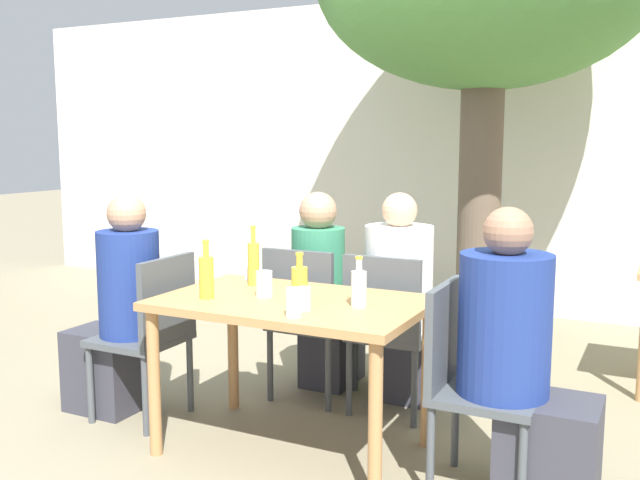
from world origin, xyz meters
The scene contains 19 objects.
ground_plane centered at (0.00, 0.00, 0.00)m, with size 30.00×30.00×0.00m, color gray.
cafe_building_wall centered at (0.00, 3.37, 1.40)m, with size 10.00×0.08×2.80m.
dining_table_front centered at (0.00, 0.00, 0.67)m, with size 1.27×0.81×0.77m.
patio_chair_0 centered at (-0.87, 0.00, 0.52)m, with size 0.44×0.44×0.91m.
patio_chair_1 centered at (0.87, 0.00, 0.52)m, with size 0.44×0.44×0.91m.
patio_chair_2 centered at (-0.25, 0.64, 0.52)m, with size 0.44×0.44×0.91m.
patio_chair_3 centered at (0.25, 0.64, 0.52)m, with size 0.44×0.44×0.91m.
person_seated_0 centered at (-1.10, 0.00, 0.55)m, with size 0.57×0.34×1.24m.
person_seated_1 centered at (1.10, 0.00, 0.57)m, with size 0.59×0.39×1.26m.
person_seated_2 centered at (-0.25, 0.87, 0.55)m, with size 0.32×0.56×1.22m.
person_seated_3 centered at (0.25, 0.86, 0.56)m, with size 0.39×0.59×1.24m.
water_bottle_0 centered at (0.35, 0.00, 0.86)m, with size 0.07×0.07×0.24m.
oil_cruet_1 centered at (0.06, -0.04, 0.86)m, with size 0.08×0.08×0.24m.
oil_cruet_2 centered at (-0.38, -0.17, 0.88)m, with size 0.07×0.07×0.29m.
oil_cruet_3 centered at (-0.34, 0.20, 0.89)m, with size 0.06×0.06×0.32m.
drinking_glass_0 centered at (-0.45, 0.33, 0.81)m, with size 0.07×0.07×0.09m.
drinking_glass_1 centered at (0.17, -0.30, 0.83)m, with size 0.07×0.07×0.13m.
drinking_glass_2 centered at (-0.15, -0.02, 0.83)m, with size 0.08×0.08×0.13m.
drinking_glass_3 centered at (0.16, -0.17, 0.82)m, with size 0.06×0.06×0.11m.
Camera 1 is at (1.62, -2.95, 1.54)m, focal length 40.00 mm.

